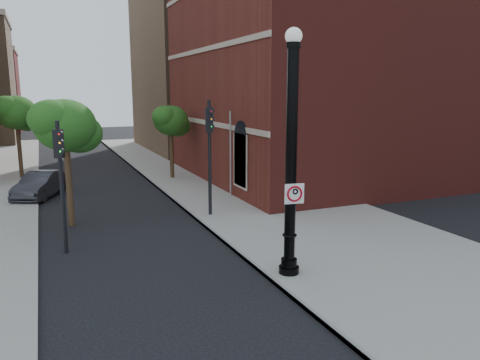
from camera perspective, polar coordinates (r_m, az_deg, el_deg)
name	(u,v)px	position (r m, az deg, el deg)	size (l,w,h in m)	color
ground	(201,293)	(12.81, -4.73, -13.52)	(120.00, 120.00, 0.00)	black
sidewalk_right	(252,195)	(23.77, 1.45, -1.83)	(8.00, 60.00, 0.12)	gray
curb_edge	(176,202)	(22.46, -7.78, -2.65)	(0.10, 60.00, 0.14)	gray
brick_wall_building	(368,75)	(31.86, 15.36, 12.25)	(22.30, 16.30, 12.50)	maroon
bg_building_tan_b	(261,72)	(45.57, 2.60, 13.02)	(22.00, 14.00, 14.00)	#7E6045
lamppost	(291,168)	(12.96, 6.23, 1.51)	(0.58, 0.58, 6.91)	black
no_parking_sign	(294,194)	(12.96, 6.65, -1.65)	(0.56, 0.12, 0.57)	white
parked_car	(41,185)	(25.39, -23.14, -0.53)	(1.37, 3.94, 1.30)	#29292D
traffic_signal_left	(60,165)	(15.97, -21.05, 1.68)	(0.34, 0.38, 4.35)	black
traffic_signal_right	(210,139)	(19.32, -3.73, 4.99)	(0.37, 0.43, 4.92)	black
utility_pole	(230,155)	(22.83, -1.17, 3.01)	(0.09, 0.09, 4.32)	#999999
street_tree_a	(66,127)	(19.17, -20.45, 6.11)	(2.76, 2.49, 4.97)	#362215
street_tree_b	(17,114)	(30.93, -25.54, 7.32)	(2.77, 2.50, 4.99)	#362215
street_tree_c	(171,121)	(28.18, -8.39, 7.09)	(2.45, 2.22, 4.42)	#362215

